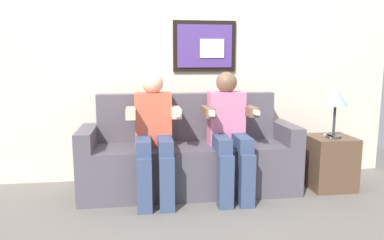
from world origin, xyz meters
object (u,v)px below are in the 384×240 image
couch (189,158)px  person_on_right (229,129)px  side_table_right (329,162)px  table_lamp (336,99)px  person_on_left (154,131)px  spare_remote_on_table (329,136)px

couch → person_on_right: (0.33, -0.17, 0.29)m
side_table_right → table_lamp: bearing=-91.6°
person_on_right → table_lamp: size_ratio=2.41×
person_on_right → table_lamp: (1.00, 0.02, 0.25)m
person_on_left → spare_remote_on_table: 1.63m
side_table_right → table_lamp: (-0.00, -0.04, 0.61)m
person_on_left → side_table_right: bearing=2.1°
table_lamp → spare_remote_on_table: bearing=156.8°
person_on_right → table_lamp: 1.03m
side_table_right → spare_remote_on_table: 0.26m
spare_remote_on_table → couch: bearing=174.2°
side_table_right → table_lamp: size_ratio=1.09×
couch → spare_remote_on_table: bearing=-5.8°
couch → table_lamp: bearing=-6.3°
couch → spare_remote_on_table: (1.30, -0.13, 0.20)m
couch → side_table_right: couch is taller
couch → side_table_right: size_ratio=3.94×
couch → spare_remote_on_table: 1.32m
person_on_right → spare_remote_on_table: (0.97, 0.04, -0.10)m
couch → table_lamp: (1.33, -0.15, 0.55)m
person_on_right → person_on_left: bearing=180.0°
person_on_right → side_table_right: bearing=3.5°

